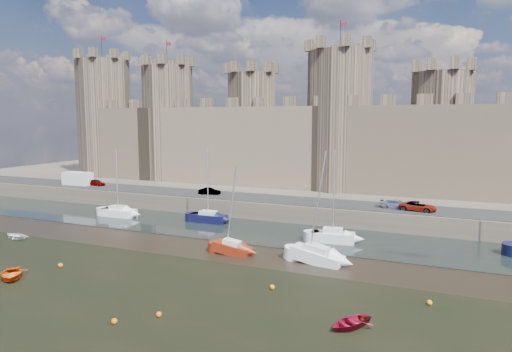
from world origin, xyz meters
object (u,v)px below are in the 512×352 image
object	(u,v)px
van	(78,179)
sailboat_5	(317,255)
sailboat_0	(118,212)
sailboat_1	(208,217)
car_1	(210,191)
car_2	(397,204)
sailboat_2	(333,236)
car_3	(418,207)
car_0	(96,183)
dinghy_0	(11,275)
sailboat_4	(232,247)

from	to	relation	value
van	sailboat_5	xyz separation A→B (m)	(49.74, -18.79, -2.89)
sailboat_0	sailboat_1	world-z (taller)	sailboat_1
car_1	van	distance (m)	26.95
car_2	sailboat_2	world-z (taller)	sailboat_2
car_1	car_3	bearing A→B (deg)	-101.01
car_2	sailboat_0	size ratio (longest dim) A/B	0.42
car_0	car_1	xyz separation A→B (m)	(23.28, -0.45, -0.04)
sailboat_2	dinghy_0	world-z (taller)	sailboat_2
car_1	sailboat_2	world-z (taller)	sailboat_2
car_2	sailboat_1	bearing A→B (deg)	107.77
sailboat_1	sailboat_5	distance (m)	21.99
car_0	sailboat_1	distance (m)	28.52
sailboat_4	sailboat_5	size ratio (longest dim) A/B	0.85
car_0	sailboat_1	xyz separation A→B (m)	(27.26, -8.08, -2.30)
car_0	sailboat_5	xyz separation A→B (m)	(46.08, -19.44, -2.31)
car_2	car_3	bearing A→B (deg)	-103.03
sailboat_0	sailboat_1	bearing A→B (deg)	5.71
car_0	car_3	distance (m)	54.42
car_0	van	world-z (taller)	van
van	sailboat_4	world-z (taller)	sailboat_4
sailboat_1	sailboat_4	xyz separation A→B (m)	(9.61, -11.97, -0.09)
car_3	sailboat_4	size ratio (longest dim) A/B	0.47
van	dinghy_0	world-z (taller)	van
car_2	van	bearing A→B (deg)	90.68
car_0	van	bearing A→B (deg)	108.15
car_1	van	bearing A→B (deg)	80.65
sailboat_1	sailboat_0	bearing A→B (deg)	-172.88
car_3	dinghy_0	xyz separation A→B (m)	(-32.53, -33.75, -2.74)
car_3	van	size ratio (longest dim) A/B	0.84
van	sailboat_5	distance (m)	53.25
car_1	car_0	bearing A→B (deg)	79.11
car_0	dinghy_0	world-z (taller)	car_0
car_2	van	xyz separation A→B (m)	(-55.37, -0.18, 0.58)
car_0	car_1	world-z (taller)	car_0
van	sailboat_2	world-z (taller)	sailboat_2
sailboat_4	sailboat_5	bearing A→B (deg)	4.85
car_3	sailboat_2	distance (m)	13.66
van	sailboat_2	size ratio (longest dim) A/B	0.51
car_2	car_0	bearing A→B (deg)	89.97
sailboat_5	car_1	bearing A→B (deg)	148.81
van	sailboat_4	size ratio (longest dim) A/B	0.57
car_2	sailboat_2	xyz separation A→B (m)	(-5.96, -10.97, -2.26)
van	sailboat_0	bearing A→B (deg)	-29.73
car_2	sailboat_1	size ratio (longest dim) A/B	0.41
van	sailboat_0	size ratio (longest dim) A/B	0.55
sailboat_4	van	bearing A→B (deg)	155.42
car_0	van	xyz separation A→B (m)	(-3.66, -0.65, 0.59)
car_2	sailboat_2	bearing A→B (deg)	151.96
car_3	sailboat_0	distance (m)	42.29
sailboat_4	dinghy_0	xyz separation A→B (m)	(-14.99, -14.82, -0.32)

